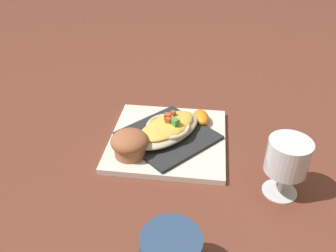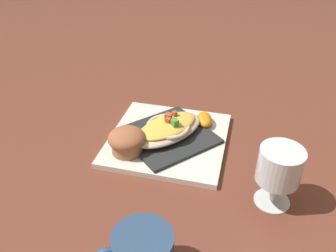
# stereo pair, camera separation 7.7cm
# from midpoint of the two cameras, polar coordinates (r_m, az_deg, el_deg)

# --- Properties ---
(ground_plane) EXTENTS (2.60, 2.60, 0.00)m
(ground_plane) POSITION_cam_midpoint_polar(r_m,az_deg,el_deg) (0.79, 2.77, -2.65)
(ground_plane) COLOR brown
(square_plate) EXTENTS (0.30, 0.30, 0.01)m
(square_plate) POSITION_cam_midpoint_polar(r_m,az_deg,el_deg) (0.79, 2.79, -2.28)
(square_plate) COLOR white
(square_plate) RESTS_ON ground_plane
(folded_napkin) EXTENTS (0.25, 0.25, 0.01)m
(folded_napkin) POSITION_cam_midpoint_polar(r_m,az_deg,el_deg) (0.78, 2.81, -1.68)
(folded_napkin) COLOR #282B2D
(folded_napkin) RESTS_ON square_plate
(gratin_dish) EXTENTS (0.19, 0.19, 0.05)m
(gratin_dish) POSITION_cam_midpoint_polar(r_m,az_deg,el_deg) (0.77, 2.85, -0.42)
(gratin_dish) COLOR beige
(gratin_dish) RESTS_ON folded_napkin
(muffin) EXTENTS (0.08, 0.08, 0.05)m
(muffin) POSITION_cam_midpoint_polar(r_m,az_deg,el_deg) (0.73, -3.74, -2.51)
(muffin) COLOR #A06641
(muffin) RESTS_ON square_plate
(orange_garnish) EXTENTS (0.06, 0.07, 0.03)m
(orange_garnish) POSITION_cam_midpoint_polar(r_m,az_deg,el_deg) (0.83, 8.59, 0.89)
(orange_garnish) COLOR #471F58
(orange_garnish) RESTS_ON square_plate
(stemmed_glass) EXTENTS (0.08, 0.08, 0.12)m
(stemmed_glass) POSITION_cam_midpoint_polar(r_m,az_deg,el_deg) (0.64, 21.02, -6.65)
(stemmed_glass) COLOR white
(stemmed_glass) RESTS_ON ground_plane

